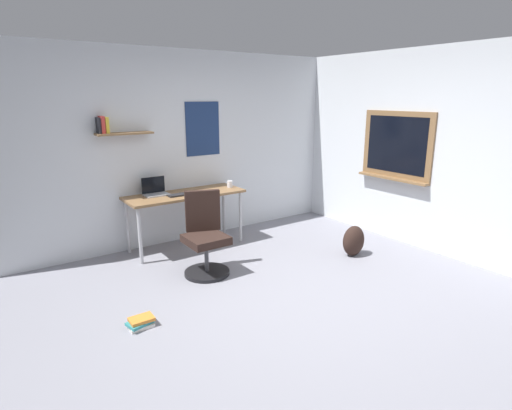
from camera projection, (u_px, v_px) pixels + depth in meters
The scene contains 11 objects.
ground_plane at pixel (295, 303), 4.11m from camera, with size 5.20×5.20×0.00m, color gray.
wall_back at pixel (183, 148), 5.71m from camera, with size 5.00×0.30×2.60m.
wall_right at pixel (447, 154), 5.16m from camera, with size 0.22×5.00×2.60m.
desk at pixel (185, 199), 5.49m from camera, with size 1.57×0.58×0.75m.
office_chair at pixel (205, 239), 4.74m from camera, with size 0.53×0.55×0.95m.
laptop at pixel (155, 191), 5.37m from camera, with size 0.31×0.21×0.23m.
keyboard at pixel (182, 194), 5.37m from camera, with size 0.37×0.13×0.02m, color black.
computer_mouse at pixel (201, 191), 5.52m from camera, with size 0.10×0.06×0.03m, color #262628.
coffee_mug at pixel (230, 184), 5.82m from camera, with size 0.08×0.08×0.09m, color silver.
backpack at pixel (354, 241), 5.30m from camera, with size 0.32×0.22×0.40m, color black.
book_stack_on_floor at pixel (141, 323), 3.68m from camera, with size 0.24×0.19×0.09m.
Camera 1 is at (-2.46, -2.82, 2.00)m, focal length 29.00 mm.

